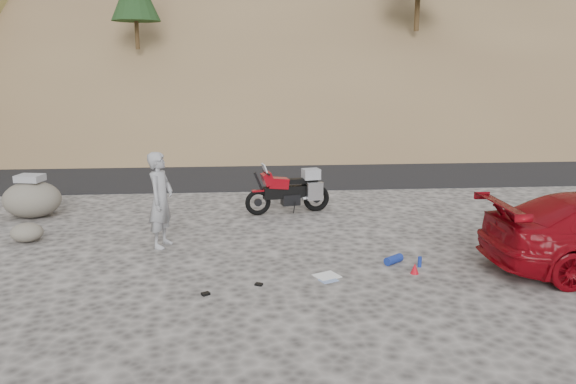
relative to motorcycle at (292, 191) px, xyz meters
name	(u,v)px	position (x,y,z in m)	size (l,w,h in m)	color
ground	(231,255)	(-1.44, -3.09, -0.55)	(140.00, 140.00, 0.00)	#403D3B
road	(236,170)	(-1.44, 5.91, -0.55)	(120.00, 7.00, 0.05)	black
motorcycle	(292,191)	(0.00, 0.00, 0.00)	(2.13, 0.88, 1.28)	black
man	(163,246)	(-2.81, -2.41, -0.55)	(0.70, 0.46, 1.91)	#96979C
boulder	(32,198)	(-6.21, 0.08, -0.09)	(1.69, 1.58, 1.05)	#5E5951
small_rock	(27,232)	(-5.64, -1.89, -0.35)	(0.70, 0.64, 0.39)	#5E5951
gear_white_cloth	(327,276)	(0.23, -4.32, -0.54)	(0.40, 0.35, 0.01)	white
gear_blue_mat	(394,259)	(1.55, -3.79, -0.47)	(0.16, 0.16, 0.39)	navy
gear_bottle	(420,262)	(1.97, -4.00, -0.45)	(0.07, 0.07, 0.19)	navy
gear_funnel	(415,269)	(1.78, -4.32, -0.45)	(0.15, 0.15, 0.19)	red
gear_glove_a	(259,284)	(-0.95, -4.64, -0.53)	(0.12, 0.09, 0.04)	black
gear_glove_b	(206,294)	(-1.80, -4.97, -0.53)	(0.12, 0.09, 0.04)	black
gear_blue_cloth	(328,280)	(0.23, -4.52, -0.54)	(0.29, 0.21, 0.01)	#8198C8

